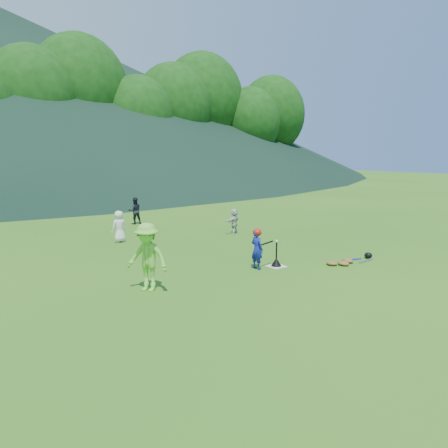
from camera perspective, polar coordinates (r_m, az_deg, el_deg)
name	(u,v)px	position (r m, az deg, el deg)	size (l,w,h in m)	color
ground	(276,267)	(12.55, 6.83, -5.55)	(120.00, 120.00, 0.00)	#2D5F15
home_plate	(276,266)	(12.55, 6.83, -5.50)	(0.45, 0.45, 0.02)	silver
baseball	(277,241)	(12.38, 6.89, -2.24)	(0.08, 0.08, 0.08)	white
batter_child	(257,249)	(12.13, 4.33, -3.32)	(0.41, 0.27, 1.11)	#151F94
adult_coach	(147,257)	(10.30, -9.98, -4.30)	(1.04, 0.60, 1.61)	#6CC73A
fielder_a	(119,227)	(16.17, -13.52, -0.32)	(0.56, 0.36, 1.14)	white
fielder_b	(135,211)	(20.15, -11.56, 1.70)	(0.59, 0.46, 1.21)	black
fielder_d	(234,221)	(17.44, 1.33, 0.38)	(0.93, 0.29, 1.00)	silver
batting_tee	(276,262)	(12.52, 6.84, -4.97)	(0.30, 0.30, 0.68)	black
batter_gear	(258,233)	(12.05, 4.46, -1.22)	(0.73, 0.27, 0.47)	#B8180C
equipment_pile	(348,261)	(13.36, 15.93, -4.64)	(1.80, 0.56, 0.19)	olive
outfield_fence	(33,185)	(37.82, -23.70, 4.72)	(70.07, 0.08, 1.33)	gray
tree_line	(13,95)	(43.77, -25.87, 14.96)	(70.04, 11.40, 14.82)	#382314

